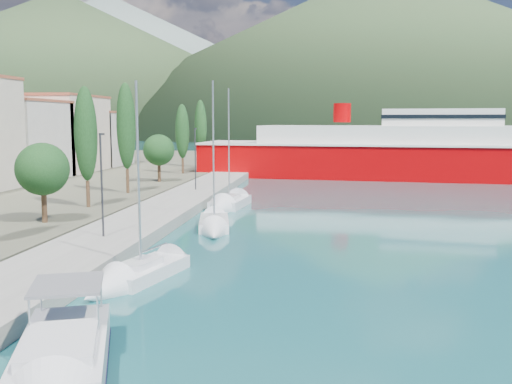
# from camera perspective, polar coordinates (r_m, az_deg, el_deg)

# --- Properties ---
(ground) EXTENTS (1400.00, 1400.00, 0.00)m
(ground) POSITION_cam_1_polar(r_m,az_deg,el_deg) (138.51, 5.76, 3.98)
(ground) COLOR #19565B
(quay) EXTENTS (5.00, 88.00, 0.80)m
(quay) POSITION_cam_1_polar(r_m,az_deg,el_deg) (46.74, -9.06, -1.77)
(quay) COLOR gray
(quay) RESTS_ON ground
(hills_far) EXTENTS (1480.00, 900.00, 180.00)m
(hills_far) POSITION_cam_1_polar(r_m,az_deg,el_deg) (654.71, 19.83, 12.86)
(hills_far) COLOR slate
(hills_far) RESTS_ON ground
(hills_near) EXTENTS (1010.00, 520.00, 115.00)m
(hills_near) POSITION_cam_1_polar(r_m,az_deg,el_deg) (403.98, 21.44, 12.58)
(hills_near) COLOR #324829
(hills_near) RESTS_ON ground
(tree_row) EXTENTS (3.55, 64.03, 10.90)m
(tree_row) POSITION_cam_1_polar(r_m,az_deg,el_deg) (52.77, -13.93, 5.08)
(tree_row) COLOR #47301E
(tree_row) RESTS_ON land_strip
(lamp_posts) EXTENTS (0.15, 47.02, 6.06)m
(lamp_posts) POSITION_cam_1_polar(r_m,az_deg,el_deg) (34.40, -15.19, 1.07)
(lamp_posts) COLOR #2D2D33
(lamp_posts) RESTS_ON quay
(sailboat_near) EXTENTS (3.86, 7.44, 10.25)m
(sailboat_near) POSITION_cam_1_polar(r_m,az_deg,el_deg) (27.07, -13.09, -8.68)
(sailboat_near) COLOR silver
(sailboat_near) RESTS_ON ground
(sailboat_mid) EXTENTS (3.50, 7.97, 11.12)m
(sailboat_mid) POSITION_cam_1_polar(r_m,az_deg,el_deg) (39.14, -4.23, -3.62)
(sailboat_mid) COLOR silver
(sailboat_mid) RESTS_ON ground
(sailboat_far) EXTENTS (3.23, 7.90, 11.31)m
(sailboat_far) POSITION_cam_1_polar(r_m,az_deg,el_deg) (48.76, -3.19, -1.42)
(sailboat_far) COLOR silver
(sailboat_far) RESTS_ON ground
(ferry) EXTENTS (53.21, 15.93, 10.41)m
(ferry) POSITION_cam_1_polar(r_m,az_deg,el_deg) (78.04, 13.99, 3.70)
(ferry) COLOR #A70003
(ferry) RESTS_ON ground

